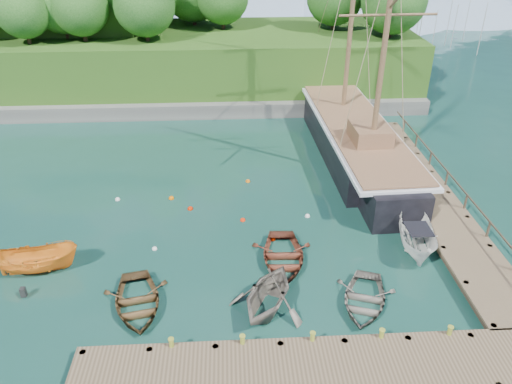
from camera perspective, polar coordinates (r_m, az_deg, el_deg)
ground at (r=26.37m, az=0.29°, el=-9.59°), size 160.00×160.00×0.00m
dock_near at (r=21.66m, az=7.03°, el=-19.44°), size 20.00×3.20×1.10m
dock_east at (r=34.29m, az=19.08°, el=-0.32°), size 3.20×24.00×1.10m
bollard_0 at (r=22.81m, az=-9.47°, el=-18.02°), size 0.26×0.26×0.45m
bollard_1 at (r=22.65m, az=-1.53°, el=-17.92°), size 0.26×0.26×0.45m
bollard_2 at (r=22.89m, az=6.36°, el=-17.50°), size 0.26×0.26×0.45m
bollard_3 at (r=23.51m, az=13.92°, el=-16.81°), size 0.26×0.26×0.45m
bollard_4 at (r=24.49m, az=20.92°, el=-15.91°), size 0.26×0.26×0.45m
rowboat_0 at (r=25.26m, az=-13.37°, el=-12.74°), size 4.03×5.03×0.93m
rowboat_1 at (r=24.56m, az=1.34°, el=-13.21°), size 5.21×5.48×2.27m
rowboat_2 at (r=27.30m, az=3.06°, el=-8.06°), size 3.56×4.83×0.97m
rowboat_3 at (r=25.31m, az=12.14°, el=-12.46°), size 4.20×4.92×0.86m
motorboat_orange at (r=29.01m, az=-23.47°, el=-8.34°), size 4.45×2.05×1.66m
cabin_boat_white at (r=29.54m, az=17.68°, el=-6.33°), size 2.71×5.12×1.88m
schooner at (r=38.95m, az=11.19°, el=5.66°), size 5.76×27.60×20.24m
mooring_buoy_0 at (r=28.79m, az=-11.51°, el=-6.43°), size 0.30×0.30×0.30m
mooring_buoy_1 at (r=32.00m, az=-7.52°, el=-1.97°), size 0.35×0.35×0.35m
mooring_buoy_2 at (r=30.63m, az=-1.52°, el=-3.29°), size 0.32×0.32×0.32m
mooring_buoy_3 at (r=31.17m, az=5.90°, el=-2.81°), size 0.33×0.33×0.33m
mooring_buoy_4 at (r=33.31m, az=-9.65°, el=-0.76°), size 0.35×0.35×0.35m
mooring_buoy_5 at (r=34.86m, az=-0.94°, el=1.18°), size 0.32×0.32×0.32m
mooring_buoy_6 at (r=33.94m, az=-15.53°, el=-0.89°), size 0.34×0.34×0.34m
mooring_buoy_7 at (r=28.98m, az=1.92°, el=-5.47°), size 0.34×0.34×0.34m
headland at (r=54.11m, az=-16.29°, el=16.86°), size 51.00×19.31×12.90m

